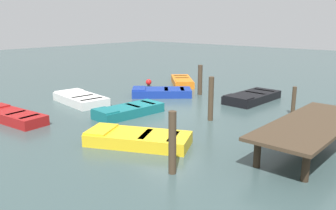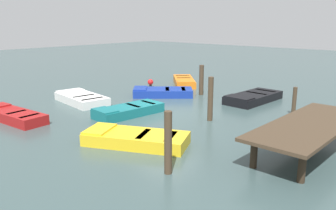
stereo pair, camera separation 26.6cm
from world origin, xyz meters
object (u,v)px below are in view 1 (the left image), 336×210
rowboat_blue (161,92)px  rowboat_teal (128,110)px  rowboat_black (252,97)px  mooring_piling_mid_left (211,99)px  marker_buoy (149,82)px  rowboat_white (80,99)px  mooring_piling_far_left (200,80)px  dock_segment (312,125)px  rowboat_red (12,116)px  rowboat_yellow (138,138)px  rowboat_orange (182,81)px  mooring_piling_center (172,143)px  mooring_piling_near_left (294,101)px

rowboat_blue → rowboat_teal: size_ratio=1.03×
rowboat_black → mooring_piling_mid_left: (4.30, 0.33, 0.69)m
marker_buoy → rowboat_black: bearing=95.2°
rowboat_white → mooring_piling_far_left: size_ratio=2.01×
rowboat_blue → dock_segment: bearing=119.0°
rowboat_blue → rowboat_red: 7.72m
rowboat_black → dock_segment: bearing=44.9°
rowboat_white → mooring_piling_far_left: mooring_piling_far_left is taller
rowboat_red → rowboat_yellow: bearing=-171.7°
rowboat_white → rowboat_teal: size_ratio=1.04×
dock_segment → marker_buoy: bearing=-110.8°
rowboat_orange → rowboat_teal: bearing=-23.2°
rowboat_teal → rowboat_white: bearing=-84.6°
rowboat_white → rowboat_black: (-5.95, 6.33, -0.00)m
rowboat_teal → mooring_piling_far_left: size_ratio=1.94×
dock_segment → mooring_piling_mid_left: size_ratio=3.07×
rowboat_yellow → rowboat_white: (-2.33, -6.44, 0.00)m
rowboat_white → rowboat_red: 3.76m
dock_segment → mooring_piling_mid_left: mooring_piling_mid_left is taller
mooring_piling_center → marker_buoy: bearing=-133.4°
rowboat_yellow → mooring_piling_near_left: mooring_piling_near_left is taller
rowboat_blue → rowboat_teal: bearing=69.5°
rowboat_black → mooring_piling_mid_left: mooring_piling_mid_left is taller
rowboat_red → mooring_piling_near_left: (-8.31, 8.41, 0.42)m
rowboat_black → mooring_piling_mid_left: 4.36m
rowboat_blue → marker_buoy: size_ratio=6.86×
rowboat_orange → mooring_piling_center: (10.62, 8.06, 0.65)m
mooring_piling_mid_left → mooring_piling_near_left: mooring_piling_mid_left is taller
rowboat_blue → rowboat_black: same height
marker_buoy → mooring_piling_center: bearing=46.6°
rowboat_teal → mooring_piling_far_left: 5.60m
rowboat_orange → rowboat_red: size_ratio=0.93×
dock_segment → marker_buoy: (-4.54, -11.38, -0.56)m
mooring_piling_center → rowboat_blue: bearing=-136.6°
rowboat_white → marker_buoy: bearing=-78.1°
rowboat_blue → mooring_piling_mid_left: size_ratio=1.81×
dock_segment → mooring_piling_center: mooring_piling_center is taller
dock_segment → mooring_piling_far_left: bearing=-120.9°
rowboat_yellow → marker_buoy: bearing=-74.1°
rowboat_white → dock_segment: bearing=-168.1°
rowboat_white → rowboat_red: bearing=106.3°
rowboat_red → mooring_piling_mid_left: bearing=-143.6°
rowboat_yellow → rowboat_orange: (-9.67, -5.76, 0.00)m
rowboat_yellow → dock_segment: bearing=-171.2°
mooring_piling_mid_left → mooring_piling_far_left: size_ratio=1.10×
rowboat_teal → mooring_piling_far_left: (-5.57, -0.18, 0.61)m
mooring_piling_mid_left → marker_buoy: bearing=-117.6°
rowboat_blue → mooring_piling_center: bearing=91.2°
mooring_piling_mid_left → mooring_piling_near_left: (-2.94, 2.31, -0.27)m
mooring_piling_near_left → rowboat_yellow: bearing=-20.1°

